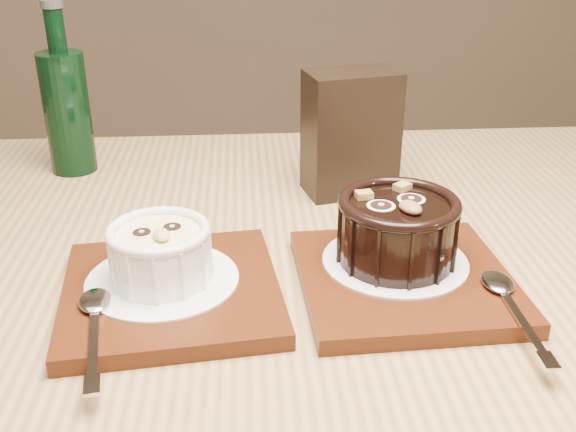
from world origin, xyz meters
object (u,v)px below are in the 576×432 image
at_px(tray_left, 172,292).
at_px(ramekin_white, 160,251).
at_px(table, 303,354).
at_px(ramekin_dark, 398,227).
at_px(tray_right, 404,280).
at_px(green_bottle, 67,108).
at_px(condiment_stand, 351,133).

xyz_separation_m(tray_left, ramekin_white, (-0.01, 0.01, 0.04)).
relative_size(table, ramekin_dark, 11.31).
xyz_separation_m(table, tray_right, (0.09, -0.03, 0.10)).
height_order(tray_right, ramekin_dark, ramekin_dark).
height_order(table, green_bottle, green_bottle).
bearing_deg(ramekin_white, ramekin_dark, -13.99).
xyz_separation_m(ramekin_white, tray_right, (0.21, -0.00, -0.04)).
xyz_separation_m(ramekin_white, green_bottle, (-0.14, 0.31, 0.04)).
bearing_deg(condiment_stand, ramekin_dark, -87.03).
relative_size(tray_right, green_bottle, 0.87).
bearing_deg(ramekin_dark, table, 150.14).
bearing_deg(table, ramekin_white, -167.23).
bearing_deg(green_bottle, condiment_stand, -15.50).
bearing_deg(condiment_stand, tray_left, -130.22).
height_order(tray_left, ramekin_white, ramekin_white).
bearing_deg(tray_left, condiment_stand, 49.78).
xyz_separation_m(tray_left, green_bottle, (-0.14, 0.31, 0.07)).
bearing_deg(condiment_stand, tray_right, -86.15).
height_order(ramekin_white, tray_right, ramekin_white).
xyz_separation_m(table, condiment_stand, (0.07, 0.19, 0.16)).
relative_size(tray_left, ramekin_dark, 1.69).
distance_m(table, tray_right, 0.13).
distance_m(ramekin_white, ramekin_dark, 0.21).
height_order(table, ramekin_dark, ramekin_dark).
xyz_separation_m(ramekin_white, ramekin_dark, (0.21, 0.02, 0.01)).
bearing_deg(ramekin_white, condiment_stand, 28.99).
bearing_deg(table, tray_left, -162.94).
bearing_deg(tray_left, ramekin_dark, 7.02).
relative_size(table, condiment_stand, 8.62).
xyz_separation_m(ramekin_dark, condiment_stand, (-0.01, 0.20, 0.02)).
distance_m(tray_left, ramekin_white, 0.04).
xyz_separation_m(tray_right, green_bottle, (-0.35, 0.31, 0.07)).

